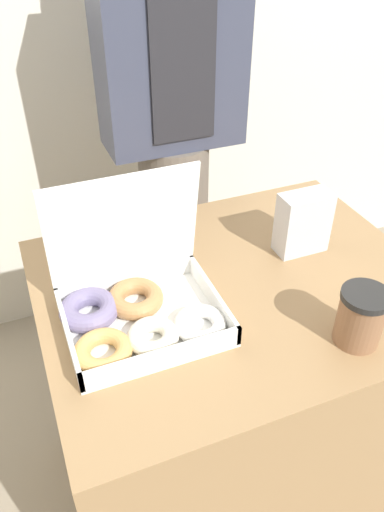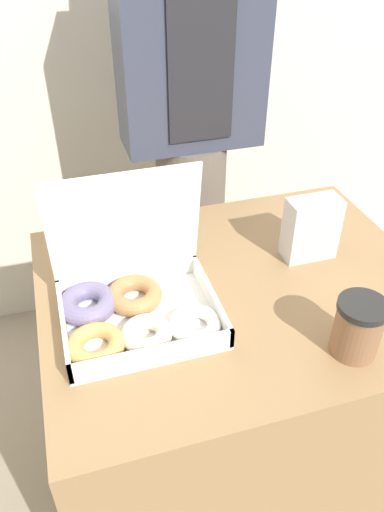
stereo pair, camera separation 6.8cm
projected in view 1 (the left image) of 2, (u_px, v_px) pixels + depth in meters
ground_plane at (223, 476)px, 1.48m from camera, size 14.00×14.00×0.00m
table at (229, 397)px, 1.26m from camera, size 0.81×0.64×0.75m
donut_box at (132, 307)px, 0.92m from camera, size 0.32×0.26×0.27m
coffee_cup at (361, 317)px, 0.87m from camera, size 0.09×0.09×0.11m
napkin_holder at (303, 223)px, 1.09m from camera, size 0.11×0.06×0.14m
person_customer at (172, 112)px, 1.36m from camera, size 0.38×0.23×1.61m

